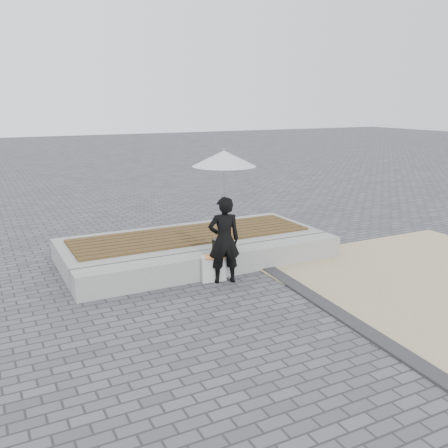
{
  "coord_description": "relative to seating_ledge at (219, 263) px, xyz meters",
  "views": [
    {
      "loc": [
        -3.66,
        -5.71,
        2.94
      ],
      "look_at": [
        -0.11,
        1.19,
        1.0
      ],
      "focal_mm": 39.43,
      "sensor_mm": 36.0,
      "label": 1
    }
  ],
  "objects": [
    {
      "name": "canvas_tote",
      "position": [
        -0.25,
        -0.27,
        0.02
      ],
      "size": [
        0.44,
        0.24,
        0.43
      ],
      "primitive_type": "cube",
      "rotation": [
        0.0,
        0.0,
        -0.16
      ],
      "color": "beige",
      "rests_on": "ground"
    },
    {
      "name": "parasol",
      "position": [
        -0.11,
        -0.41,
        1.87
      ],
      "size": [
        1.01,
        1.01,
        1.3
      ],
      "rotation": [
        0.0,
        0.0,
        -0.21
      ],
      "color": "#A4A4A8",
      "rests_on": "ground"
    },
    {
      "name": "edging_band",
      "position": [
        0.75,
        -2.1,
        -0.18
      ],
      "size": [
        0.61,
        5.2,
        0.04
      ],
      "primitive_type": "cube",
      "rotation": [
        0.0,
        0.0,
        -0.07
      ],
      "color": "#303033",
      "rests_on": "ground"
    },
    {
      "name": "magazine",
      "position": [
        -0.25,
        -0.32,
        0.24
      ],
      "size": [
        0.37,
        0.32,
        0.01
      ],
      "primitive_type": "cube",
      "rotation": [
        0.0,
        0.0,
        -0.33
      ],
      "color": "red",
      "rests_on": "canvas_tote"
    },
    {
      "name": "ground",
      "position": [
        0.0,
        -1.6,
        -0.2
      ],
      "size": [
        80.0,
        80.0,
        0.0
      ],
      "primitive_type": "plane",
      "color": "#525358",
      "rests_on": "ground"
    },
    {
      "name": "woman",
      "position": [
        -0.11,
        -0.41,
        0.53
      ],
      "size": [
        0.6,
        0.46,
        1.46
      ],
      "primitive_type": "imported",
      "rotation": [
        0.0,
        0.0,
        2.9
      ],
      "color": "black",
      "rests_on": "ground"
    },
    {
      "name": "handbag",
      "position": [
        0.04,
        -0.03,
        0.32
      ],
      "size": [
        0.34,
        0.13,
        0.24
      ],
      "primitive_type": "cube",
      "rotation": [
        0.0,
        0.0,
        0.05
      ],
      "color": "black",
      "rests_on": "seating_ledge"
    },
    {
      "name": "seating_ledge",
      "position": [
        0.0,
        0.0,
        0.0
      ],
      "size": [
        5.0,
        0.45,
        0.4
      ],
      "primitive_type": "cube",
      "color": "#ADACA7",
      "rests_on": "ground"
    },
    {
      "name": "timber_decking",
      "position": [
        0.0,
        1.2,
        0.22
      ],
      "size": [
        4.6,
        1.4,
        0.04
      ],
      "primitive_type": null,
      "color": "brown",
      "rests_on": "timber_platform"
    },
    {
      "name": "terrazzo_zone",
      "position": [
        3.2,
        -2.1,
        -0.19
      ],
      "size": [
        5.0,
        5.0,
        0.02
      ],
      "primitive_type": "cube",
      "color": "#C1B583",
      "rests_on": "ground"
    },
    {
      "name": "timber_platform",
      "position": [
        0.0,
        1.2,
        0.0
      ],
      "size": [
        5.0,
        2.0,
        0.4
      ],
      "primitive_type": "cube",
      "color": "#9B9C97",
      "rests_on": "ground"
    }
  ]
}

